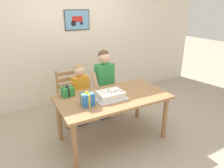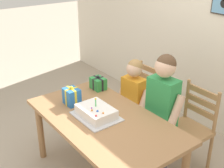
% 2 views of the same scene
% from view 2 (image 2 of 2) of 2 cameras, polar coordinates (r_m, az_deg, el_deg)
% --- Properties ---
extents(back_wall, '(6.40, 0.11, 2.60)m').
position_cam_2_polar(back_wall, '(3.78, 20.21, 9.66)').
color(back_wall, silver).
rests_on(back_wall, ground).
extents(dining_table, '(1.59, 0.87, 0.72)m').
position_cam_2_polar(dining_table, '(2.87, -1.52, -8.11)').
color(dining_table, '#9E7047').
rests_on(dining_table, ground).
extents(birthday_cake, '(0.44, 0.34, 0.19)m').
position_cam_2_polar(birthday_cake, '(2.82, -3.05, -5.46)').
color(birthday_cake, silver).
rests_on(birthday_cake, dining_table).
extents(gift_box_red_large, '(0.18, 0.14, 0.17)m').
position_cam_2_polar(gift_box_red_large, '(3.36, -2.67, 0.13)').
color(gift_box_red_large, '#2D8E42').
rests_on(gift_box_red_large, dining_table).
extents(gift_box_beside_cake, '(0.17, 0.14, 0.21)m').
position_cam_2_polar(gift_box_beside_cake, '(3.05, -7.71, -2.38)').
color(gift_box_beside_cake, '#286BB7').
rests_on(gift_box_beside_cake, dining_table).
extents(chair_left, '(0.44, 0.44, 0.92)m').
position_cam_2_polar(chair_left, '(3.65, 5.75, -3.53)').
color(chair_left, '#A87A4C').
rests_on(chair_left, ground).
extents(chair_right, '(0.43, 0.43, 0.92)m').
position_cam_2_polar(chair_right, '(3.23, 14.56, -8.28)').
color(chair_right, '#A87A4C').
rests_on(chair_right, ground).
extents(child_older, '(0.47, 0.28, 1.27)m').
position_cam_2_polar(child_older, '(3.03, 9.64, -3.39)').
color(child_older, '#38426B').
rests_on(child_older, ground).
extents(child_younger, '(0.41, 0.24, 1.10)m').
position_cam_2_polar(child_younger, '(3.36, 4.12, -2.25)').
color(child_younger, '#38426B').
rests_on(child_younger, ground).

